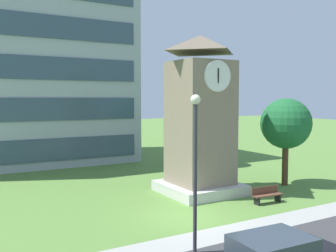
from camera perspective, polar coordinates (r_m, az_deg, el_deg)
name	(u,v)px	position (r m, az deg, el deg)	size (l,w,h in m)	color
ground_plane	(187,217)	(18.60, 2.90, -13.52)	(160.00, 160.00, 0.00)	#567F38
kerb_strip	(221,234)	(16.62, 7.89, -15.74)	(120.00, 1.60, 0.01)	#9E9E99
office_building	(19,35)	(36.75, -21.41, 12.55)	(18.46, 11.02, 22.40)	#9EA8B2
clock_tower	(200,124)	(22.61, 4.84, 0.29)	(4.29, 4.29, 9.33)	gray
park_bench	(267,195)	(21.54, 14.57, -9.92)	(1.83, 0.59, 0.88)	brown
street_lamp	(195,156)	(13.75, 4.11, -4.43)	(0.36, 0.36, 5.79)	#333338
tree_streetside	(208,127)	(32.05, 6.00, -0.22)	(3.00, 3.00, 4.74)	#513823
tree_near_tower	(286,124)	(25.72, 17.25, 0.29)	(3.26, 3.26, 5.67)	#513823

